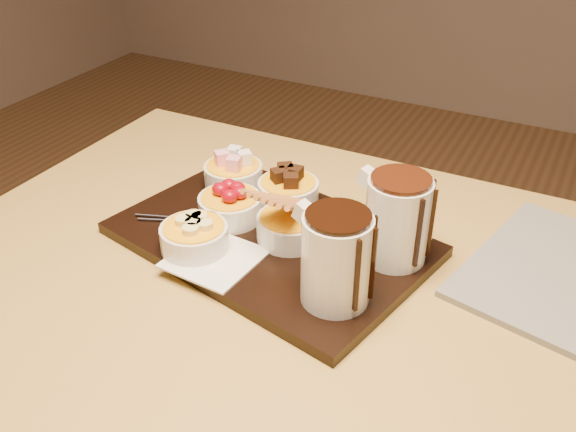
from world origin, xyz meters
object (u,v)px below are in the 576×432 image
at_px(pitcher_dark_chocolate, 336,260).
at_px(serving_board, 271,239).
at_px(dining_table, 323,334).
at_px(pitcher_milk_chocolate, 397,221).
at_px(bowl_strawberries, 230,208).

bearing_deg(pitcher_dark_chocolate, serving_board, 160.02).
height_order(dining_table, pitcher_dark_chocolate, pitcher_dark_chocolate).
bearing_deg(pitcher_milk_chocolate, bowl_strawberries, -163.61).
bearing_deg(serving_board, pitcher_dark_chocolate, -19.98).
height_order(serving_board, pitcher_dark_chocolate, pitcher_dark_chocolate).
height_order(serving_board, pitcher_milk_chocolate, pitcher_milk_chocolate).
relative_size(pitcher_dark_chocolate, pitcher_milk_chocolate, 1.00).
relative_size(dining_table, pitcher_milk_chocolate, 9.61).
bearing_deg(pitcher_milk_chocolate, pitcher_dark_chocolate, -94.40).
bearing_deg(dining_table, bowl_strawberries, 162.82).
bearing_deg(pitcher_dark_chocolate, pitcher_milk_chocolate, 85.60).
height_order(pitcher_dark_chocolate, pitcher_milk_chocolate, same).
relative_size(serving_board, pitcher_milk_chocolate, 3.68).
xyz_separation_m(dining_table, serving_board, (-0.11, 0.05, 0.11)).
relative_size(serving_board, bowl_strawberries, 4.60).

